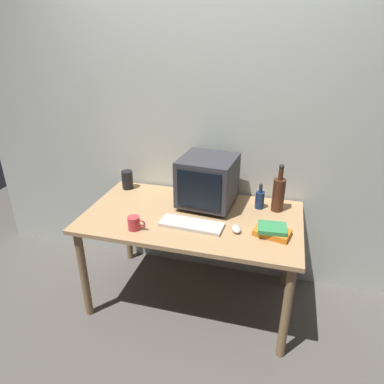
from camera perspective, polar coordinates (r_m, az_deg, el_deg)
ground_plane at (r=2.87m, az=0.00°, el=-16.92°), size 6.00×6.00×0.00m
back_wall at (r=2.68m, az=2.77°, el=10.61°), size 4.00×0.08×2.50m
desk at (r=2.48m, az=0.00°, el=-5.57°), size 1.51×0.84×0.74m
crt_monitor at (r=2.50m, az=2.60°, el=1.82°), size 0.41×0.42×0.37m
keyboard at (r=2.30m, az=-0.08°, el=-5.38°), size 0.43×0.17×0.02m
computer_mouse at (r=2.26m, az=7.27°, el=-6.02°), size 0.09×0.11×0.04m
bottle_tall at (r=2.52m, az=14.06°, el=-0.23°), size 0.09×0.09×0.35m
bottle_short at (r=2.55m, az=11.10°, el=-1.14°), size 0.06×0.06×0.19m
book_stack at (r=2.25m, az=13.06°, el=-6.26°), size 0.25×0.18×0.07m
mug at (r=2.28m, az=-9.47°, el=-5.08°), size 0.12×0.08×0.09m
metal_canister at (r=2.86m, az=-10.59°, el=1.99°), size 0.09×0.09×0.15m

